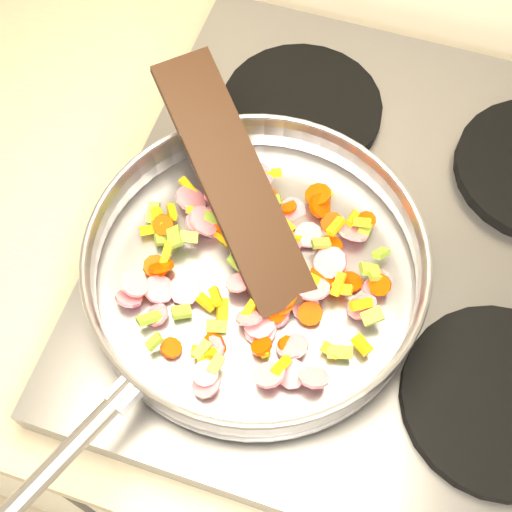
% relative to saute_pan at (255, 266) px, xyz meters
% --- Properties ---
extents(cooktop, '(0.60, 0.60, 0.04)m').
position_rel_saute_pan_xyz_m(cooktop, '(0.12, 0.10, -0.07)').
color(cooktop, '#939399').
rests_on(cooktop, counter_top).
extents(grate_fl, '(0.19, 0.19, 0.02)m').
position_rel_saute_pan_xyz_m(grate_fl, '(-0.02, -0.04, -0.04)').
color(grate_fl, black).
rests_on(grate_fl, cooktop).
extents(grate_fr, '(0.19, 0.19, 0.02)m').
position_rel_saute_pan_xyz_m(grate_fr, '(0.26, -0.04, -0.04)').
color(grate_fr, black).
rests_on(grate_fr, cooktop).
extents(grate_bl, '(0.19, 0.19, 0.02)m').
position_rel_saute_pan_xyz_m(grate_bl, '(-0.02, 0.24, -0.04)').
color(grate_bl, black).
rests_on(grate_bl, cooktop).
extents(saute_pan, '(0.38, 0.52, 0.06)m').
position_rel_saute_pan_xyz_m(saute_pan, '(0.00, 0.00, 0.00)').
color(saute_pan, '#9E9EA5').
rests_on(saute_pan, grate_fl).
extents(vegetable_heap, '(0.27, 0.28, 0.05)m').
position_rel_saute_pan_xyz_m(vegetable_heap, '(0.00, 0.01, -0.01)').
color(vegetable_heap, '#F2B50D').
rests_on(vegetable_heap, saute_pan).
extents(wooden_spatula, '(0.23, 0.24, 0.10)m').
position_rel_saute_pan_xyz_m(wooden_spatula, '(-0.04, 0.07, 0.04)').
color(wooden_spatula, black).
rests_on(wooden_spatula, saute_pan).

